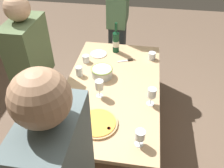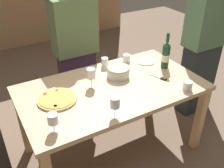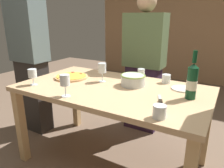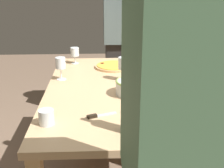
% 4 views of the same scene
% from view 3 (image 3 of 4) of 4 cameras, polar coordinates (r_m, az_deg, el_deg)
% --- Properties ---
extents(ground_plane, '(8.00, 8.00, 0.00)m').
position_cam_3_polar(ground_plane, '(2.15, -0.00, -20.06)').
color(ground_plane, brown).
extents(dining_table, '(1.60, 0.90, 0.75)m').
position_cam_3_polar(dining_table, '(1.83, -0.00, -3.53)').
color(dining_table, tan).
rests_on(dining_table, ground).
extents(brick_wall_back, '(4.01, 0.16, 2.60)m').
position_cam_3_polar(brick_wall_back, '(4.75, 20.62, 16.38)').
color(brick_wall_back, '#AA7E57').
rests_on(brick_wall_back, ground).
extents(pizza, '(0.32, 0.32, 0.03)m').
position_cam_3_polar(pizza, '(2.10, -10.97, 1.95)').
color(pizza, '#E2A970').
rests_on(pizza, dining_table).
extents(serving_bowl, '(0.21, 0.21, 0.10)m').
position_cam_3_polar(serving_bowl, '(1.82, 5.69, 1.19)').
color(serving_bowl, silver).
rests_on(serving_bowl, dining_table).
extents(wine_bottle, '(0.08, 0.08, 0.35)m').
position_cam_3_polar(wine_bottle, '(1.60, 20.88, 0.77)').
color(wine_bottle, '#104023').
rests_on(wine_bottle, dining_table).
extents(wine_glass_near_pizza, '(0.07, 0.07, 0.17)m').
position_cam_3_polar(wine_glass_near_pizza, '(1.91, -2.68, 4.13)').
color(wine_glass_near_pizza, white).
rests_on(wine_glass_near_pizza, dining_table).
extents(wine_glass_by_bottle, '(0.07, 0.07, 0.14)m').
position_cam_3_polar(wine_glass_by_bottle, '(1.95, -20.77, 2.53)').
color(wine_glass_by_bottle, white).
rests_on(wine_glass_by_bottle, dining_table).
extents(wine_glass_far_left, '(0.07, 0.07, 0.17)m').
position_cam_3_polar(wine_glass_far_left, '(1.58, -12.65, 0.73)').
color(wine_glass_far_left, white).
rests_on(wine_glass_far_left, dining_table).
extents(cup_amber, '(0.07, 0.07, 0.10)m').
position_cam_3_polar(cup_amber, '(2.04, 7.90, 2.73)').
color(cup_amber, white).
rests_on(cup_amber, dining_table).
extents(cup_ceramic, '(0.08, 0.08, 0.08)m').
position_cam_3_polar(cup_ceramic, '(1.27, 12.75, -7.33)').
color(cup_ceramic, white).
rests_on(cup_ceramic, dining_table).
extents(cup_spare, '(0.08, 0.08, 0.08)m').
position_cam_3_polar(cup_spare, '(1.96, 14.49, 1.40)').
color(cup_spare, white).
rests_on(cup_spare, dining_table).
extents(side_plate, '(0.19, 0.19, 0.01)m').
position_cam_3_polar(side_plate, '(1.83, 18.63, -1.19)').
color(side_plate, white).
rests_on(side_plate, dining_table).
extents(pizza_knife, '(0.08, 0.17, 0.02)m').
position_cam_3_polar(pizza_knife, '(1.54, 12.95, -4.23)').
color(pizza_knife, silver).
rests_on(pizza_knife, dining_table).
extents(person_host, '(0.45, 0.24, 1.58)m').
position_cam_3_polar(person_host, '(2.45, 8.63, 5.08)').
color(person_host, '#321F38').
rests_on(person_host, ground).
extents(person_guest_left, '(0.41, 0.24, 1.72)m').
position_cam_3_polar(person_guest_left, '(2.55, -21.35, 6.60)').
color(person_guest_left, '#312C2A').
rests_on(person_guest_left, ground).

